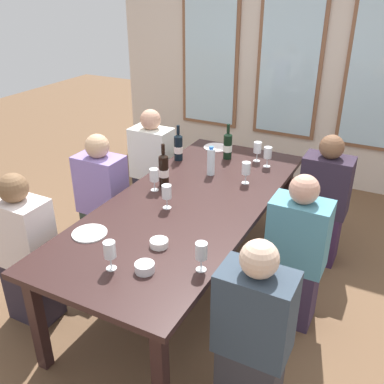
{
  "coord_description": "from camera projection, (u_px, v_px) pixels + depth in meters",
  "views": [
    {
      "loc": [
        1.29,
        -2.45,
        2.2
      ],
      "look_at": [
        0.0,
        0.05,
        0.79
      ],
      "focal_mm": 40.8,
      "sensor_mm": 36.0,
      "label": 1
    }
  ],
  "objects": [
    {
      "name": "wine_glass_0",
      "position": [
        268.0,
        153.0,
        3.64
      ],
      "size": [
        0.07,
        0.07,
        0.17
      ],
      "color": "white",
      "rests_on": "dining_table"
    },
    {
      "name": "seated_person_3",
      "position": [
        323.0,
        203.0,
        3.55
      ],
      "size": [
        0.38,
        0.24,
        1.11
      ],
      "color": "#37213D",
      "rests_on": "ground"
    },
    {
      "name": "white_plate_0",
      "position": [
        216.0,
        147.0,
        4.09
      ],
      "size": [
        0.23,
        0.23,
        0.01
      ],
      "primitive_type": "cylinder",
      "color": "white",
      "rests_on": "dining_table"
    },
    {
      "name": "tasting_bowl_0",
      "position": [
        159.0,
        243.0,
        2.6
      ],
      "size": [
        0.11,
        0.11,
        0.04
      ],
      "primitive_type": "cylinder",
      "color": "white",
      "rests_on": "dining_table"
    },
    {
      "name": "seated_person_0",
      "position": [
        103.0,
        202.0,
        3.57
      ],
      "size": [
        0.38,
        0.24,
        1.11
      ],
      "color": "#29362C",
      "rests_on": "ground"
    },
    {
      "name": "white_plate_1",
      "position": [
        90.0,
        233.0,
        2.73
      ],
      "size": [
        0.22,
        0.22,
        0.01
      ],
      "primitive_type": "cylinder",
      "color": "white",
      "rests_on": "dining_table"
    },
    {
      "name": "water_bottle",
      "position": [
        211.0,
        161.0,
        3.5
      ],
      "size": [
        0.06,
        0.06,
        0.24
      ],
      "color": "white",
      "rests_on": "dining_table"
    },
    {
      "name": "wine_glass_3",
      "position": [
        167.0,
        193.0,
        2.99
      ],
      "size": [
        0.07,
        0.07,
        0.17
      ],
      "color": "white",
      "rests_on": "dining_table"
    },
    {
      "name": "wine_bottle_0",
      "position": [
        228.0,
        146.0,
        3.8
      ],
      "size": [
        0.08,
        0.08,
        0.31
      ],
      "color": "black",
      "rests_on": "dining_table"
    },
    {
      "name": "back_wall_with_windows",
      "position": [
        291.0,
        51.0,
        4.71
      ],
      "size": [
        4.24,
        0.1,
        2.9
      ],
      "color": "beige",
      "rests_on": "ground"
    },
    {
      "name": "wine_glass_1",
      "position": [
        258.0,
        148.0,
        3.75
      ],
      "size": [
        0.07,
        0.07,
        0.17
      ],
      "color": "white",
      "rests_on": "dining_table"
    },
    {
      "name": "ground_plane",
      "position": [
        189.0,
        283.0,
        3.46
      ],
      "size": [
        12.0,
        12.0,
        0.0
      ],
      "primitive_type": "plane",
      "color": "brown"
    },
    {
      "name": "wine_bottle_2",
      "position": [
        178.0,
        147.0,
        3.78
      ],
      "size": [
        0.08,
        0.08,
        0.31
      ],
      "color": "black",
      "rests_on": "dining_table"
    },
    {
      "name": "tasting_bowl_1",
      "position": [
        145.0,
        268.0,
        2.38
      ],
      "size": [
        0.11,
        0.11,
        0.05
      ],
      "primitive_type": "cylinder",
      "color": "white",
      "rests_on": "dining_table"
    },
    {
      "name": "dining_table",
      "position": [
        189.0,
        209.0,
        3.16
      ],
      "size": [
        1.04,
        2.44,
        0.74
      ],
      "color": "#301C1B",
      "rests_on": "ground"
    },
    {
      "name": "wine_glass_6",
      "position": [
        154.0,
        176.0,
        3.23
      ],
      "size": [
        0.07,
        0.07,
        0.17
      ],
      "color": "white",
      "rests_on": "dining_table"
    },
    {
      "name": "seated_person_4",
      "position": [
        26.0,
        254.0,
        2.92
      ],
      "size": [
        0.38,
        0.24,
        1.11
      ],
      "color": "#2B2430",
      "rests_on": "ground"
    },
    {
      "name": "wine_bottle_1",
      "position": [
        164.0,
        170.0,
        3.3
      ],
      "size": [
        0.08,
        0.08,
        0.34
      ],
      "color": "black",
      "rests_on": "dining_table"
    },
    {
      "name": "wine_glass_5",
      "position": [
        110.0,
        250.0,
        2.36
      ],
      "size": [
        0.07,
        0.07,
        0.17
      ],
      "color": "white",
      "rests_on": "dining_table"
    },
    {
      "name": "seated_person_5",
      "position": [
        253.0,
        337.0,
        2.24
      ],
      "size": [
        0.38,
        0.24,
        1.11
      ],
      "color": "#323138",
      "rests_on": "ground"
    },
    {
      "name": "seated_person_1",
      "position": [
        296.0,
        256.0,
        2.89
      ],
      "size": [
        0.38,
        0.24,
        1.11
      ],
      "color": "#36283F",
      "rests_on": "ground"
    },
    {
      "name": "wine_glass_2",
      "position": [
        201.0,
        252.0,
        2.35
      ],
      "size": [
        0.07,
        0.07,
        0.17
      ],
      "color": "white",
      "rests_on": "dining_table"
    },
    {
      "name": "seated_person_2",
      "position": [
        153.0,
        169.0,
        4.18
      ],
      "size": [
        0.38,
        0.24,
        1.11
      ],
      "color": "#25222C",
      "rests_on": "ground"
    },
    {
      "name": "wine_glass_4",
      "position": [
        246.0,
        169.0,
        3.35
      ],
      "size": [
        0.07,
        0.07,
        0.17
      ],
      "color": "white",
      "rests_on": "dining_table"
    }
  ]
}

